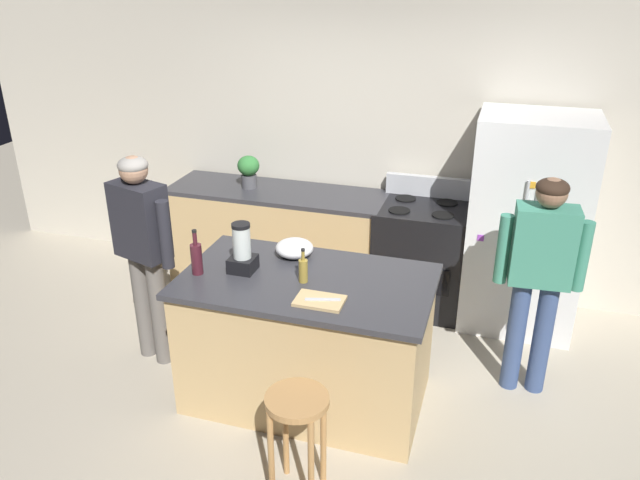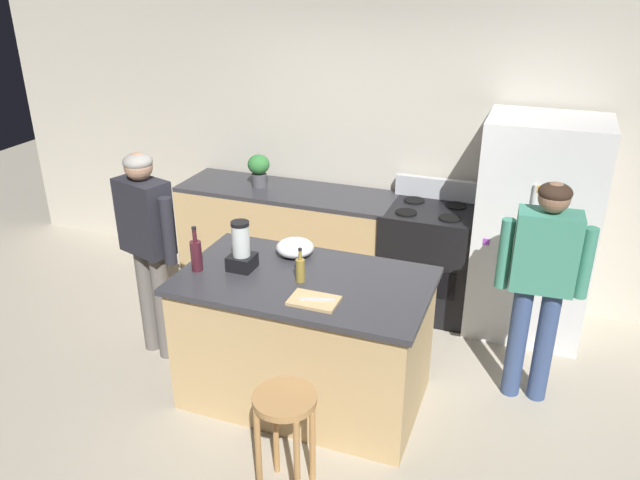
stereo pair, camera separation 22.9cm
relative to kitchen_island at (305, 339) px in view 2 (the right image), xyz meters
name	(u,v)px [view 2 (the right image)]	position (x,y,z in m)	size (l,w,h in m)	color
ground_plane	(305,395)	(0.00, 0.00, -0.48)	(14.00, 14.00, 0.00)	#B2A893
back_wall	(384,144)	(0.00, 1.95, 0.87)	(8.00, 0.10, 2.70)	beige
kitchen_island	(305,339)	(0.00, 0.00, 0.00)	(1.67, 0.97, 0.95)	tan
back_counter_run	(287,237)	(-0.80, 1.55, 0.00)	(2.00, 0.64, 0.95)	tan
refrigerator	(535,230)	(1.38, 1.50, 0.42)	(0.90, 0.73, 1.80)	silver
stove_range	(427,259)	(0.54, 1.52, 0.01)	(0.76, 0.65, 1.13)	black
person_by_island_left	(147,237)	(-1.29, 0.11, 0.52)	(0.59, 0.33, 1.64)	#66605B
person_by_sink_right	(542,274)	(1.46, 0.56, 0.50)	(0.59, 0.25, 1.61)	#384C7A
bar_stool	(285,418)	(0.22, -0.86, 0.05)	(0.36, 0.36, 0.69)	#B7844C
potted_plant	(259,168)	(-1.07, 1.55, 0.65)	(0.20, 0.20, 0.30)	#4C4C51
blender_appliance	(241,249)	(-0.45, -0.01, 0.62)	(0.17, 0.17, 0.34)	black
bottle_vinegar	(300,269)	(-0.01, -0.04, 0.56)	(0.06, 0.06, 0.24)	olive
bottle_wine	(196,255)	(-0.72, -0.14, 0.59)	(0.08, 0.08, 0.32)	#471923
mixing_bowl	(295,247)	(-0.19, 0.30, 0.53)	(0.27, 0.27, 0.12)	white
cutting_board	(314,301)	(0.17, -0.27, 0.48)	(0.30, 0.20, 0.02)	tan
chef_knife	(317,299)	(0.19, -0.27, 0.50)	(0.22, 0.03, 0.01)	#B7BABF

